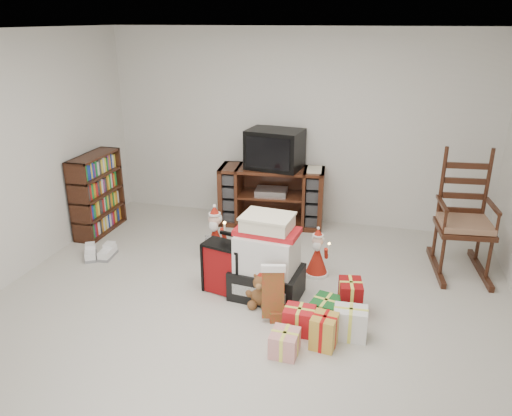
{
  "coord_description": "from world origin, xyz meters",
  "views": [
    {
      "loc": [
        1.15,
        -3.81,
        2.59
      ],
      "look_at": [
        -0.03,
        0.6,
        0.84
      ],
      "focal_mm": 35.0,
      "sensor_mm": 36.0,
      "label": 1
    }
  ],
  "objects": [
    {
      "name": "room",
      "position": [
        0.0,
        0.0,
        1.25
      ],
      "size": [
        5.01,
        5.01,
        2.51
      ],
      "color": "beige",
      "rests_on": "ground"
    },
    {
      "name": "tv_stand",
      "position": [
        -0.26,
        2.23,
        0.39
      ],
      "size": [
        1.4,
        0.62,
        0.77
      ],
      "rotation": [
        0.0,
        0.0,
        0.1
      ],
      "color": "#451E13",
      "rests_on": "floor"
    },
    {
      "name": "bookshelf",
      "position": [
        -2.33,
        1.41,
        0.49
      ],
      "size": [
        0.28,
        0.83,
        1.01
      ],
      "color": "#3C1E10",
      "rests_on": "floor"
    },
    {
      "name": "rocking_chair",
      "position": [
        2.02,
        1.52,
        0.47
      ],
      "size": [
        0.65,
        0.96,
        1.37
      ],
      "rotation": [
        0.0,
        0.0,
        0.11
      ],
      "color": "#3C1E10",
      "rests_on": "floor"
    },
    {
      "name": "gift_pile",
      "position": [
        0.13,
        0.4,
        0.37
      ],
      "size": [
        0.71,
        0.55,
        0.84
      ],
      "rotation": [
        0.0,
        0.0,
        -0.1
      ],
      "color": "black",
      "rests_on": "floor"
    },
    {
      "name": "red_suitcase",
      "position": [
        -0.29,
        0.37,
        0.27
      ],
      "size": [
        0.44,
        0.3,
        0.62
      ],
      "rotation": [
        0.0,
        0.0,
        -0.24
      ],
      "color": "maroon",
      "rests_on": "floor"
    },
    {
      "name": "stocking",
      "position": [
        0.29,
        0.0,
        0.27
      ],
      "size": [
        0.28,
        0.17,
        0.55
      ],
      "primitive_type": null,
      "rotation": [
        0.0,
        0.0,
        0.25
      ],
      "color": "#0B6B1C",
      "rests_on": "floor"
    },
    {
      "name": "teddy_bear",
      "position": [
        0.12,
        0.21,
        0.15
      ],
      "size": [
        0.23,
        0.2,
        0.34
      ],
      "color": "brown",
      "rests_on": "floor"
    },
    {
      "name": "santa_figurine",
      "position": [
        0.54,
        0.96,
        0.21
      ],
      "size": [
        0.26,
        0.25,
        0.54
      ],
      "color": "maroon",
      "rests_on": "floor"
    },
    {
      "name": "mrs_claus_figurine",
      "position": [
        -0.63,
        1.04,
        0.25
      ],
      "size": [
        0.31,
        0.3,
        0.64
      ],
      "color": "maroon",
      "rests_on": "floor"
    },
    {
      "name": "sneaker_pair",
      "position": [
        -1.94,
        0.71,
        0.05
      ],
      "size": [
        0.4,
        0.32,
        0.11
      ],
      "rotation": [
        0.0,
        0.0,
        0.37
      ],
      "color": "white",
      "rests_on": "floor"
    },
    {
      "name": "gift_cluster",
      "position": [
        0.75,
        -0.09,
        0.13
      ],
      "size": [
        0.73,
        1.02,
        0.25
      ],
      "color": "#B5141A",
      "rests_on": "floor"
    },
    {
      "name": "crt_television",
      "position": [
        -0.22,
        2.24,
        1.02
      ],
      "size": [
        0.74,
        0.58,
        0.5
      ],
      "rotation": [
        0.0,
        0.0,
        -0.14
      ],
      "color": "black",
      "rests_on": "tv_stand"
    }
  ]
}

